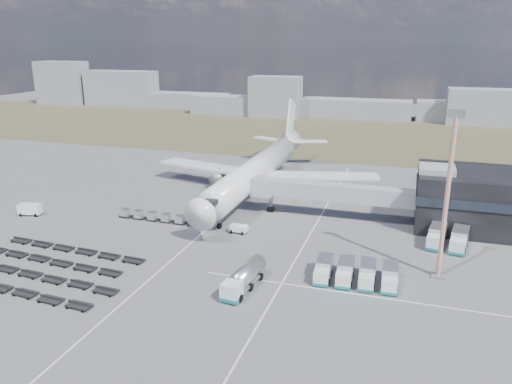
% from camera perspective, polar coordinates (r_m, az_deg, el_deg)
% --- Properties ---
extents(ground, '(420.00, 420.00, 0.00)m').
position_cam_1_polar(ground, '(81.67, -6.55, -6.31)').
color(ground, '#565659').
rests_on(ground, ground).
extents(grass_strip, '(420.00, 90.00, 0.01)m').
position_cam_1_polar(grass_strip, '(183.77, 7.61, 6.74)').
color(grass_strip, brown).
rests_on(grass_strip, ground).
extents(lane_markings, '(47.12, 110.00, 0.01)m').
position_cam_1_polar(lane_markings, '(81.04, 0.69, -6.38)').
color(lane_markings, silver).
rests_on(lane_markings, ground).
extents(terminal, '(30.40, 16.40, 11.00)m').
position_cam_1_polar(terminal, '(97.36, 26.57, -0.90)').
color(terminal, black).
rests_on(terminal, ground).
extents(jet_bridge, '(30.30, 3.80, 7.05)m').
position_cam_1_polar(jet_bridge, '(93.95, 7.40, 0.08)').
color(jet_bridge, '#939399').
rests_on(jet_bridge, ground).
extents(airliner, '(51.59, 64.53, 17.62)m').
position_cam_1_polar(airliner, '(108.73, 0.31, 2.68)').
color(airliner, white).
rests_on(airliner, ground).
extents(skyline, '(308.60, 26.96, 21.76)m').
position_cam_1_polar(skyline, '(226.47, 4.86, 10.53)').
color(skyline, gray).
rests_on(skyline, ground).
extents(fuel_tanker, '(3.50, 9.92, 3.14)m').
position_cam_1_polar(fuel_tanker, '(67.84, -1.40, -9.79)').
color(fuel_tanker, white).
rests_on(fuel_tanker, ground).
extents(pushback_tug, '(3.13, 1.91, 1.38)m').
position_cam_1_polar(pushback_tug, '(86.86, -1.99, -4.26)').
color(pushback_tug, white).
rests_on(pushback_tug, ground).
extents(utility_van, '(4.53, 2.85, 2.25)m').
position_cam_1_polar(utility_van, '(104.59, -24.41, -1.85)').
color(utility_van, white).
rests_on(utility_van, ground).
extents(catering_truck, '(2.60, 5.54, 2.47)m').
position_cam_1_polar(catering_truck, '(108.49, 4.12, 0.39)').
color(catering_truck, white).
rests_on(catering_truck, ground).
extents(service_trucks_near, '(11.34, 6.54, 2.47)m').
position_cam_1_polar(service_trucks_near, '(70.99, 11.37, -9.08)').
color(service_trucks_near, white).
rests_on(service_trucks_near, ground).
extents(service_trucks_far, '(6.88, 7.85, 2.83)m').
position_cam_1_polar(service_trucks_far, '(86.56, 21.08, -4.92)').
color(service_trucks_far, white).
rests_on(service_trucks_far, ground).
extents(uld_row, '(16.57, 1.71, 1.50)m').
position_cam_1_polar(uld_row, '(93.77, -11.01, -2.81)').
color(uld_row, black).
rests_on(uld_row, ground).
extents(baggage_dollies, '(31.02, 17.31, 0.79)m').
position_cam_1_polar(baggage_dollies, '(80.21, -23.76, -7.86)').
color(baggage_dollies, black).
rests_on(baggage_dollies, ground).
extents(floodlight_mast, '(2.23, 1.82, 23.61)m').
position_cam_1_polar(floodlight_mast, '(72.07, 20.98, -0.53)').
color(floodlight_mast, '#C03C1E').
rests_on(floodlight_mast, ground).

